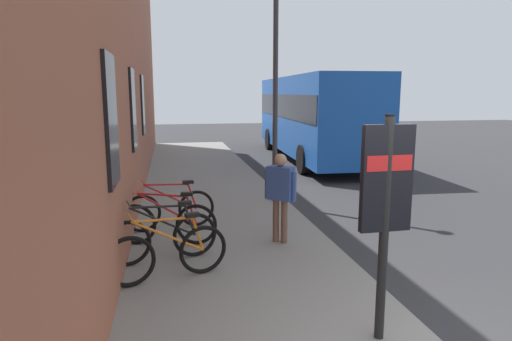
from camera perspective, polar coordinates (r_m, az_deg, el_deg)
name	(u,v)px	position (r m, az deg, el deg)	size (l,w,h in m)	color
ground	(334,209)	(10.71, 10.05, -4.95)	(60.00, 60.00, 0.00)	#2D2D30
sidewalk_pavement	(211,193)	(11.99, -5.86, -2.95)	(24.00, 3.50, 0.12)	gray
station_facade	(127,37)	(12.75, -16.23, 16.16)	(22.00, 0.65, 8.38)	#9E563D
bicycle_leaning_wall	(168,253)	(6.44, -11.22, -10.40)	(0.63, 1.72, 0.97)	black
bicycle_under_window	(163,237)	(7.14, -11.90, -8.37)	(0.55, 1.74, 0.97)	black
bicycle_mid_rack	(166,223)	(7.88, -11.44, -6.60)	(0.53, 1.75, 0.97)	black
bicycle_by_door	(170,209)	(8.74, -10.97, -4.93)	(0.52, 1.75, 0.97)	black
transit_info_sign	(386,193)	(4.72, 16.37, -2.81)	(0.10, 0.55, 2.40)	black
city_bus	(312,113)	(18.50, 7.20, 7.38)	(10.61, 3.06, 3.35)	#1951B2
pedestrian_by_facade	(280,189)	(7.72, 3.15, -2.37)	(0.47, 0.49, 1.58)	brown
street_lamp	(276,62)	(10.64, 2.53, 13.76)	(0.28, 0.28, 5.65)	#333338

